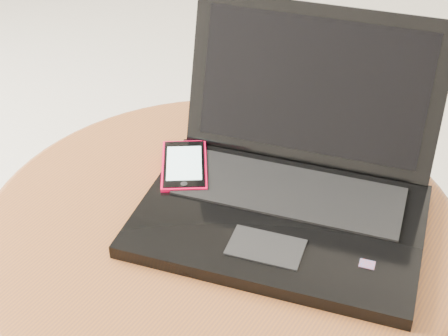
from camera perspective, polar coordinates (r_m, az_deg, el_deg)
The scene contains 4 objects.
table at distance 0.85m, azimuth -0.26°, elevation -9.29°, with size 0.57×0.57×0.45m.
laptop at distance 0.78m, azimuth 5.62°, elevation -0.96°, with size 0.37×0.35×0.20m.
phone_black at distance 0.84m, azimuth -2.43°, elevation -0.58°, with size 0.12×0.12×0.01m.
phone_pink at distance 0.84m, azimuth -3.41°, elevation 0.11°, with size 0.10×0.12×0.01m.
Camera 1 is at (0.22, -0.46, 0.96)m, focal length 53.63 mm.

